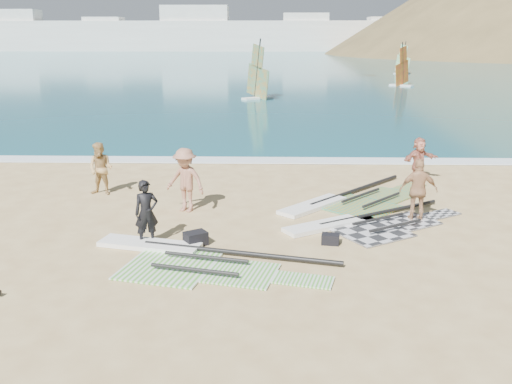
{
  "coord_description": "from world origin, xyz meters",
  "views": [
    {
      "loc": [
        0.65,
        -11.03,
        5.24
      ],
      "look_at": [
        0.27,
        4.0,
        1.0
      ],
      "focal_mm": 40.0,
      "sensor_mm": 36.0,
      "label": 1
    }
  ],
  "objects_px": {
    "rig_orange": "(350,201)",
    "gear_bag_near": "(196,239)",
    "rig_green": "(188,258)",
    "beachgoer_back": "(418,190)",
    "gear_bag_far": "(330,239)",
    "beachgoer_left": "(101,169)",
    "rig_grey": "(364,224)",
    "beachgoer_right": "(419,160)",
    "person_wetsuit": "(146,213)",
    "beachgoer_mid": "(185,180)"
  },
  "relations": [
    {
      "from": "beachgoer_mid",
      "to": "beachgoer_left",
      "type": "bearing_deg",
      "value": 173.8
    },
    {
      "from": "gear_bag_far",
      "to": "beachgoer_left",
      "type": "height_order",
      "value": "beachgoer_left"
    },
    {
      "from": "rig_green",
      "to": "gear_bag_far",
      "type": "xyz_separation_m",
      "value": [
        3.49,
        1.15,
        0.08
      ]
    },
    {
      "from": "rig_grey",
      "to": "beachgoer_left",
      "type": "relative_size",
      "value": 3.08
    },
    {
      "from": "gear_bag_near",
      "to": "rig_orange",
      "type": "bearing_deg",
      "value": 41.03
    },
    {
      "from": "rig_grey",
      "to": "beachgoer_mid",
      "type": "distance_m",
      "value": 5.4
    },
    {
      "from": "gear_bag_near",
      "to": "person_wetsuit",
      "type": "distance_m",
      "value": 1.4
    },
    {
      "from": "rig_orange",
      "to": "beachgoer_right",
      "type": "bearing_deg",
      "value": -3.29
    },
    {
      "from": "rig_green",
      "to": "beachgoer_right",
      "type": "bearing_deg",
      "value": 60.11
    },
    {
      "from": "person_wetsuit",
      "to": "beachgoer_left",
      "type": "bearing_deg",
      "value": 93.36
    },
    {
      "from": "rig_orange",
      "to": "person_wetsuit",
      "type": "height_order",
      "value": "person_wetsuit"
    },
    {
      "from": "rig_grey",
      "to": "rig_orange",
      "type": "relative_size",
      "value": 1.01
    },
    {
      "from": "rig_orange",
      "to": "gear_bag_far",
      "type": "xyz_separation_m",
      "value": [
        -0.99,
        -3.69,
        0.08
      ]
    },
    {
      "from": "beachgoer_left",
      "to": "beachgoer_mid",
      "type": "bearing_deg",
      "value": -18.49
    },
    {
      "from": "gear_bag_far",
      "to": "beachgoer_back",
      "type": "height_order",
      "value": "beachgoer_back"
    },
    {
      "from": "person_wetsuit",
      "to": "beachgoer_back",
      "type": "height_order",
      "value": "beachgoer_back"
    },
    {
      "from": "beachgoer_back",
      "to": "beachgoer_right",
      "type": "distance_m",
      "value": 4.65
    },
    {
      "from": "beachgoer_mid",
      "to": "beachgoer_back",
      "type": "bearing_deg",
      "value": 17.22
    },
    {
      "from": "rig_grey",
      "to": "beachgoer_mid",
      "type": "xyz_separation_m",
      "value": [
        -5.17,
        1.26,
        0.92
      ]
    },
    {
      "from": "rig_grey",
      "to": "beachgoer_right",
      "type": "relative_size",
      "value": 3.33
    },
    {
      "from": "beachgoer_left",
      "to": "gear_bag_far",
      "type": "bearing_deg",
      "value": -20.51
    },
    {
      "from": "rig_grey",
      "to": "beachgoer_left",
      "type": "distance_m",
      "value": 8.8
    },
    {
      "from": "gear_bag_near",
      "to": "beachgoer_left",
      "type": "distance_m",
      "value": 5.95
    },
    {
      "from": "gear_bag_far",
      "to": "beachgoer_left",
      "type": "distance_m",
      "value": 8.44
    },
    {
      "from": "rig_grey",
      "to": "beachgoer_right",
      "type": "bearing_deg",
      "value": 29.44
    },
    {
      "from": "rig_grey",
      "to": "rig_orange",
      "type": "height_order",
      "value": "rig_orange"
    },
    {
      "from": "rig_orange",
      "to": "gear_bag_near",
      "type": "bearing_deg",
      "value": 173.26
    },
    {
      "from": "beachgoer_back",
      "to": "beachgoer_right",
      "type": "bearing_deg",
      "value": -100.74
    },
    {
      "from": "beachgoer_left",
      "to": "beachgoer_back",
      "type": "height_order",
      "value": "beachgoer_back"
    },
    {
      "from": "beachgoer_back",
      "to": "rig_grey",
      "type": "bearing_deg",
      "value": 21.36
    },
    {
      "from": "rig_grey",
      "to": "gear_bag_near",
      "type": "height_order",
      "value": "gear_bag_near"
    },
    {
      "from": "rig_green",
      "to": "gear_bag_far",
      "type": "bearing_deg",
      "value": 32.12
    },
    {
      "from": "rig_green",
      "to": "beachgoer_left",
      "type": "bearing_deg",
      "value": 137.12
    },
    {
      "from": "rig_green",
      "to": "rig_grey",
      "type": "bearing_deg",
      "value": 43.21
    },
    {
      "from": "gear_bag_near",
      "to": "gear_bag_far",
      "type": "bearing_deg",
      "value": 2.69
    },
    {
      "from": "rig_orange",
      "to": "gear_bag_far",
      "type": "height_order",
      "value": "gear_bag_far"
    },
    {
      "from": "rig_green",
      "to": "gear_bag_near",
      "type": "xyz_separation_m",
      "value": [
        0.06,
        0.99,
        0.12
      ]
    },
    {
      "from": "gear_bag_far",
      "to": "beachgoer_mid",
      "type": "height_order",
      "value": "beachgoer_mid"
    },
    {
      "from": "beachgoer_back",
      "to": "beachgoer_left",
      "type": "bearing_deg",
      "value": -10.96
    },
    {
      "from": "rig_grey",
      "to": "person_wetsuit",
      "type": "xyz_separation_m",
      "value": [
        -5.75,
        -1.54,
        0.79
      ]
    },
    {
      "from": "rig_green",
      "to": "beachgoer_back",
      "type": "height_order",
      "value": "beachgoer_back"
    },
    {
      "from": "gear_bag_far",
      "to": "gear_bag_near",
      "type": "bearing_deg",
      "value": -177.31
    },
    {
      "from": "rig_grey",
      "to": "gear_bag_far",
      "type": "distance_m",
      "value": 1.79
    },
    {
      "from": "rig_grey",
      "to": "beachgoer_left",
      "type": "height_order",
      "value": "beachgoer_left"
    },
    {
      "from": "rig_grey",
      "to": "beachgoer_back",
      "type": "xyz_separation_m",
      "value": [
        1.57,
        0.51,
        0.86
      ]
    },
    {
      "from": "gear_bag_far",
      "to": "beachgoer_mid",
      "type": "bearing_deg",
      "value": 146.7
    },
    {
      "from": "person_wetsuit",
      "to": "beachgoer_left",
      "type": "xyz_separation_m",
      "value": [
        -2.48,
        4.55,
        0.04
      ]
    },
    {
      "from": "gear_bag_far",
      "to": "rig_grey",
      "type": "bearing_deg",
      "value": 52.58
    },
    {
      "from": "beachgoer_mid",
      "to": "beachgoer_right",
      "type": "distance_m",
      "value": 8.73
    },
    {
      "from": "rig_orange",
      "to": "gear_bag_near",
      "type": "height_order",
      "value": "gear_bag_near"
    }
  ]
}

